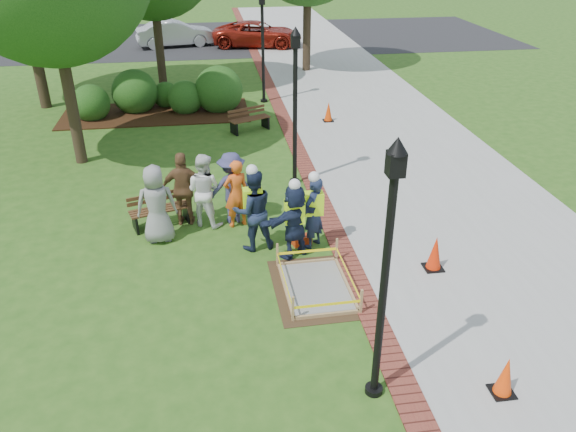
{
  "coord_description": "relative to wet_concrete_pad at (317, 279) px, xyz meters",
  "views": [
    {
      "loc": [
        -1.04,
        -9.25,
        6.63
      ],
      "look_at": [
        0.5,
        1.2,
        1.0
      ],
      "focal_mm": 35.0,
      "sensor_mm": 36.0,
      "label": 1
    }
  ],
  "objects": [
    {
      "name": "ground",
      "position": [
        -0.89,
        0.11,
        -0.23
      ],
      "size": [
        100.0,
        100.0,
        0.0
      ],
      "primitive_type": "plane",
      "color": "#285116",
      "rests_on": "ground"
    },
    {
      "name": "sidewalk",
      "position": [
        4.11,
        10.11,
        -0.22
      ],
      "size": [
        6.0,
        60.0,
        0.02
      ],
      "primitive_type": "cube",
      "color": "#9E9E99",
      "rests_on": "ground"
    },
    {
      "name": "brick_edging",
      "position": [
        0.86,
        10.11,
        -0.22
      ],
      "size": [
        0.5,
        60.0,
        0.03
      ],
      "primitive_type": "cube",
      "color": "maroon",
      "rests_on": "ground"
    },
    {
      "name": "mulch_bed",
      "position": [
        -3.89,
        12.11,
        -0.21
      ],
      "size": [
        7.0,
        3.0,
        0.05
      ],
      "primitive_type": "cube",
      "color": "#381E0F",
      "rests_on": "ground"
    },
    {
      "name": "parking_lot",
      "position": [
        -0.89,
        27.11,
        -0.23
      ],
      "size": [
        36.0,
        12.0,
        0.01
      ],
      "primitive_type": "cube",
      "color": "black",
      "rests_on": "ground"
    },
    {
      "name": "wet_concrete_pad",
      "position": [
        0.0,
        0.0,
        0.0
      ],
      "size": [
        1.75,
        2.34,
        0.55
      ],
      "color": "#47331E",
      "rests_on": "ground"
    },
    {
      "name": "bench_near",
      "position": [
        -3.23,
        3.14,
        0.01
      ],
      "size": [
        1.51,
        0.89,
        0.78
      ],
      "color": "#55371D",
      "rests_on": "ground"
    },
    {
      "name": "bench_far",
      "position": [
        -0.5,
        9.66,
        0.02
      ],
      "size": [
        1.52,
        1.03,
        0.79
      ],
      "color": "#51331B",
      "rests_on": "ground"
    },
    {
      "name": "cone_front",
      "position": [
        2.35,
        -3.22,
        0.11
      ],
      "size": [
        0.37,
        0.37,
        0.72
      ],
      "color": "black",
      "rests_on": "ground"
    },
    {
      "name": "cone_back",
      "position": [
        2.6,
        0.33,
        0.15
      ],
      "size": [
        0.4,
        0.4,
        0.79
      ],
      "color": "black",
      "rests_on": "ground"
    },
    {
      "name": "cone_far",
      "position": [
        2.43,
        10.28,
        0.12
      ],
      "size": [
        0.37,
        0.37,
        0.73
      ],
      "color": "black",
      "rests_on": "ground"
    },
    {
      "name": "toolbox",
      "position": [
        -0.01,
        1.75,
        -0.13
      ],
      "size": [
        0.47,
        0.34,
        0.21
      ],
      "primitive_type": "cube",
      "rotation": [
        0.0,
        0.0,
        0.29
      ],
      "color": "#BA2F0E",
      "rests_on": "ground"
    },
    {
      "name": "lamp_near",
      "position": [
        0.36,
        -2.89,
        2.25
      ],
      "size": [
        0.28,
        0.28,
        4.26
      ],
      "color": "black",
      "rests_on": "ground"
    },
    {
      "name": "lamp_mid",
      "position": [
        0.36,
        5.11,
        2.25
      ],
      "size": [
        0.28,
        0.28,
        4.26
      ],
      "color": "black",
      "rests_on": "ground"
    },
    {
      "name": "lamp_far",
      "position": [
        0.36,
        13.11,
        2.25
      ],
      "size": [
        0.28,
        0.28,
        4.26
      ],
      "color": "black",
      "rests_on": "ground"
    },
    {
      "name": "shrub_a",
      "position": [
        -6.17,
        11.85,
        -0.23
      ],
      "size": [
        1.38,
        1.38,
        1.38
      ],
      "primitive_type": "sphere",
      "color": "#164313",
      "rests_on": "ground"
    },
    {
      "name": "shrub_b",
      "position": [
        -4.65,
        12.62,
        -0.23
      ],
      "size": [
        1.72,
        1.72,
        1.72
      ],
      "primitive_type": "sphere",
      "color": "#164313",
      "rests_on": "ground"
    },
    {
      "name": "shrub_c",
      "position": [
        -2.74,
        12.17,
        -0.23
      ],
      "size": [
        1.31,
        1.31,
        1.31
      ],
      "primitive_type": "sphere",
      "color": "#164313",
      "rests_on": "ground"
    },
    {
      "name": "shrub_d",
      "position": [
        -1.46,
        12.27,
        -0.23
      ],
      "size": [
        1.84,
        1.84,
        1.84
      ],
      "primitive_type": "sphere",
      "color": "#164313",
      "rests_on": "ground"
    },
    {
      "name": "shrub_e",
      "position": [
        -3.52,
        13.09,
        -0.23
      ],
      "size": [
        1.04,
        1.04,
        1.04
      ],
      "primitive_type": "sphere",
      "color": "#164313",
      "rests_on": "ground"
    },
    {
      "name": "casual_person_a",
      "position": [
        -3.22,
        2.43,
        0.69
      ],
      "size": [
        0.62,
        0.43,
        1.85
      ],
      "color": "gray",
      "rests_on": "ground"
    },
    {
      "name": "casual_person_b",
      "position": [
        -1.4,
        2.87,
        0.61
      ],
      "size": [
        0.63,
        0.51,
        1.7
      ],
      "color": "#EB591B",
      "rests_on": "ground"
    },
    {
      "name": "casual_person_c",
      "position": [
        -2.15,
        3.06,
        0.67
      ],
      "size": [
        0.69,
        0.61,
        1.81
      ],
      "color": "white",
      "rests_on": "ground"
    },
    {
      "name": "casual_person_d",
      "position": [
        -2.62,
        3.16,
        0.68
      ],
      "size": [
        0.61,
        0.41,
        1.83
      ],
      "color": "brown",
      "rests_on": "ground"
    },
    {
      "name": "casual_person_e",
      "position": [
        -1.48,
        3.11,
        0.66
      ],
      "size": [
        0.6,
        0.41,
        1.79
      ],
      "color": "#383963",
      "rests_on": "ground"
    },
    {
      "name": "hivis_worker_a",
      "position": [
        -0.24,
        1.32,
        0.68
      ],
      "size": [
        0.64,
        0.56,
        1.85
      ],
      "color": "#181D3F",
      "rests_on": "ground"
    },
    {
      "name": "hivis_worker_b",
      "position": [
        0.23,
        1.65,
        0.68
      ],
      "size": [
        0.63,
        0.63,
        1.84
      ],
      "color": "#1B2B48",
      "rests_on": "ground"
    },
    {
      "name": "hivis_worker_c",
      "position": [
        -1.09,
        1.78,
        0.77
      ],
      "size": [
        0.66,
        0.48,
        2.03
      ],
      "color": "#192042",
      "rests_on": "ground"
    },
    {
      "name": "parked_car_a",
      "position": [
        -10.04,
        24.62,
        -0.23
      ],
      "size": [
        2.23,
        4.42,
        1.39
      ],
      "primitive_type": "imported",
      "rotation": [
        0.0,
        0.0,
        1.48
      ],
      "color": "black",
      "rests_on": "ground"
    },
    {
      "name": "parked_car_b",
      "position": [
        -3.48,
        24.92,
        -0.23
      ],
      "size": [
        2.97,
        5.16,
        1.58
      ],
      "primitive_type": "imported",
      "rotation": [
        0.0,
        0.0,
        1.76
      ],
      "color": "#B6B6BB",
      "rests_on": "ground"
    },
    {
      "name": "parked_car_c",
      "position": [
        1.21,
        24.19,
        -0.23
      ],
      "size": [
        2.86,
        4.99,
        1.53
      ],
      "primitive_type": "imported",
      "rotation": [
        0.0,
        0.0,
        1.39
      ],
      "color": "maroon",
      "rests_on": "ground"
    }
  ]
}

